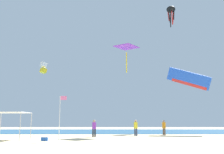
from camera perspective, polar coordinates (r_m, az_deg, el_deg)
ground at (r=19.63m, az=-6.56°, el=-15.05°), size 110.00×110.00×0.10m
ocean_strip at (r=43.85m, az=-2.88°, el=-12.21°), size 110.00×20.04×0.03m
canopy_tent at (r=25.72m, az=-22.04°, el=-7.70°), size 3.13×3.08×2.54m
person_near_tent at (r=30.23m, az=5.44°, el=-11.11°), size 0.44×0.45×1.87m
person_leftmost at (r=28.15m, az=-4.05°, el=-11.23°), size 0.44×0.44×1.86m
person_rightmost at (r=32.34m, az=11.75°, el=-10.90°), size 0.44×0.47×1.84m
banner_flag at (r=23.09m, az=-11.61°, el=-8.18°), size 0.61×0.06×3.94m
cooler_box at (r=23.38m, az=-15.02°, el=-13.41°), size 0.57×0.37×0.35m
kite_box_white at (r=43.05m, az=-15.27°, el=2.07°), size 1.26×1.27×1.90m
kite_diamond_purple at (r=33.35m, az=3.31°, el=6.53°), size 3.61×3.61×3.57m
kite_parafoil_blue at (r=36.57m, az=17.01°, el=-0.36°), size 5.44×3.57×3.76m
kite_octopus_black at (r=52.63m, az=13.27°, el=14.52°), size 2.32×2.32×4.08m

